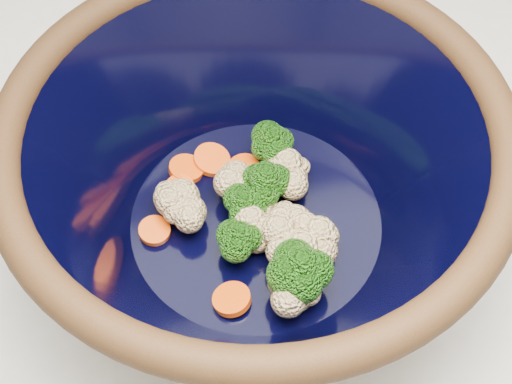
% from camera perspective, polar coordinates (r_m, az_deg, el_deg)
% --- Properties ---
extents(mixing_bowl, '(0.39, 0.39, 0.17)m').
position_cam_1_polar(mixing_bowl, '(0.55, 0.00, 0.97)').
color(mixing_bowl, black).
rests_on(mixing_bowl, counter).
extents(vegetable_pile, '(0.15, 0.18, 0.05)m').
position_cam_1_polar(vegetable_pile, '(0.57, 0.51, -1.52)').
color(vegetable_pile, '#608442').
rests_on(vegetable_pile, mixing_bowl).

